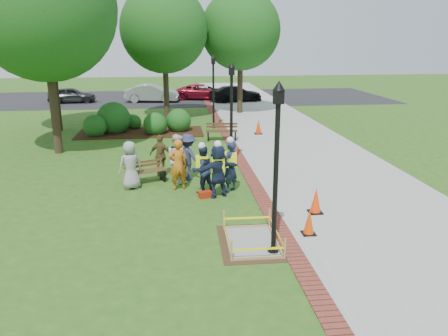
{
  "coord_description": "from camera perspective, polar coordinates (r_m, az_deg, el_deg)",
  "views": [
    {
      "loc": [
        -1.12,
        -12.68,
        5.16
      ],
      "look_at": [
        0.5,
        1.2,
        1.0
      ],
      "focal_mm": 35.0,
      "sensor_mm": 36.0,
      "label": 1
    }
  ],
  "objects": [
    {
      "name": "tree_back",
      "position": [
        29.14,
        -7.85,
        17.55
      ],
      "size": [
        5.55,
        5.55,
        8.51
      ],
      "color": "#3D2D1E",
      "rests_on": "ground"
    },
    {
      "name": "shrub_a",
      "position": [
        25.03,
        -16.4,
        4.01
      ],
      "size": [
        1.29,
        1.29,
        1.29
      ],
      "primitive_type": "sphere",
      "color": "#154513",
      "rests_on": "ground"
    },
    {
      "name": "hivis_worker_b",
      "position": [
        15.06,
        0.8,
        0.42
      ],
      "size": [
        0.67,
        0.67,
        1.96
      ],
      "color": "#16223A",
      "rests_on": "ground"
    },
    {
      "name": "lamp_far",
      "position": [
        25.92,
        -1.4,
        10.65
      ],
      "size": [
        0.28,
        0.28,
        4.26
      ],
      "color": "black",
      "rests_on": "ground"
    },
    {
      "name": "casual_person_d",
      "position": [
        17.04,
        -8.23,
        1.63
      ],
      "size": [
        0.61,
        0.52,
        1.62
      ],
      "color": "brown",
      "rests_on": "ground"
    },
    {
      "name": "wet_concrete_pad",
      "position": [
        11.57,
        3.68,
        -8.66
      ],
      "size": [
        1.75,
        2.33,
        0.55
      ],
      "color": "#47331E",
      "rests_on": "ground"
    },
    {
      "name": "casual_person_c",
      "position": [
        16.21,
        -6.11,
        1.27
      ],
      "size": [
        0.67,
        0.68,
        1.81
      ],
      "color": "silver",
      "rests_on": "ground"
    },
    {
      "name": "shrub_b",
      "position": [
        25.7,
        -14.09,
        4.51
      ],
      "size": [
        1.88,
        1.88,
        1.88
      ],
      "primitive_type": "sphere",
      "color": "#154513",
      "rests_on": "ground"
    },
    {
      "name": "parking_lot",
      "position": [
        40.03,
        -5.06,
        9.13
      ],
      "size": [
        36.0,
        12.0,
        0.01
      ],
      "primitive_type": "cube",
      "color": "black",
      "rests_on": "ground"
    },
    {
      "name": "brick_edging",
      "position": [
        23.43,
        0.54,
        3.9
      ],
      "size": [
        0.5,
        60.0,
        0.03
      ],
      "primitive_type": "cube",
      "color": "maroon",
      "rests_on": "ground"
    },
    {
      "name": "casual_person_b",
      "position": [
        15.38,
        -6.03,
        0.43
      ],
      "size": [
        0.65,
        0.5,
        1.81
      ],
      "color": "#BF6416",
      "rests_on": "ground"
    },
    {
      "name": "ground",
      "position": [
        13.73,
        -1.5,
        -5.5
      ],
      "size": [
        100.0,
        100.0,
        0.0
      ],
      "primitive_type": "plane",
      "color": "#285116",
      "rests_on": "ground"
    },
    {
      "name": "casual_person_a",
      "position": [
        15.75,
        -12.13,
        0.36
      ],
      "size": [
        0.65,
        0.54,
        1.72
      ],
      "color": "gray",
      "rests_on": "ground"
    },
    {
      "name": "sidewalk",
      "position": [
        24.05,
        8.27,
        4.05
      ],
      "size": [
        6.0,
        60.0,
        0.02
      ],
      "primitive_type": "cube",
      "color": "#9E9E99",
      "rests_on": "ground"
    },
    {
      "name": "mulch_bed",
      "position": [
        25.28,
        -10.82,
        4.56
      ],
      "size": [
        7.0,
        3.0,
        0.05
      ],
      "primitive_type": "cube",
      "color": "#381E0F",
      "rests_on": "ground"
    },
    {
      "name": "parked_car_d",
      "position": [
        37.52,
        1.54,
        8.68
      ],
      "size": [
        2.83,
        4.7,
        1.43
      ],
      "primitive_type": "imported",
      "rotation": [
        0.0,
        0.0,
        1.79
      ],
      "color": "black",
      "rests_on": "ground"
    },
    {
      "name": "shrub_c",
      "position": [
        24.79,
        -8.91,
        4.37
      ],
      "size": [
        1.32,
        1.32,
        1.32
      ],
      "primitive_type": "sphere",
      "color": "#154513",
      "rests_on": "ground"
    },
    {
      "name": "cone_far",
      "position": [
        24.5,
        4.52,
        5.33
      ],
      "size": [
        0.42,
        0.42,
        0.83
      ],
      "color": "black",
      "rests_on": "ground"
    },
    {
      "name": "hivis_worker_c",
      "position": [
        15.02,
        -2.88,
        0.06
      ],
      "size": [
        0.62,
        0.55,
        1.79
      ],
      "color": "#17203D",
      "rests_on": "ground"
    },
    {
      "name": "lamp_mid",
      "position": [
        18.04,
        0.98,
        8.04
      ],
      "size": [
        0.28,
        0.28,
        4.26
      ],
      "color": "black",
      "rests_on": "ground"
    },
    {
      "name": "hivis_worker_a",
      "position": [
        14.57,
        -0.79,
        -0.16
      ],
      "size": [
        0.67,
        0.55,
        1.95
      ],
      "color": "#1C214A",
      "rests_on": "ground"
    },
    {
      "name": "cone_front",
      "position": [
        12.18,
        11.05,
        -7.03
      ],
      "size": [
        0.37,
        0.37,
        0.72
      ],
      "color": "black",
      "rests_on": "ground"
    },
    {
      "name": "toolbox",
      "position": [
        14.74,
        -2.49,
        -3.47
      ],
      "size": [
        0.49,
        0.35,
        0.22
      ],
      "primitive_type": "cube",
      "rotation": [
        0.0,
        0.0,
        0.28
      ],
      "color": "#9E200C",
      "rests_on": "ground"
    },
    {
      "name": "parked_car_c",
      "position": [
        38.9,
        -2.75,
        8.95
      ],
      "size": [
        2.87,
        4.67,
        1.42
      ],
      "primitive_type": "imported",
      "rotation": [
        0.0,
        0.0,
        1.33
      ],
      "color": "maroon",
      "rests_on": "ground"
    },
    {
      "name": "cone_back",
      "position": [
        13.63,
        11.9,
        -4.26
      ],
      "size": [
        0.41,
        0.41,
        0.82
      ],
      "color": "black",
      "rests_on": "ground"
    },
    {
      "name": "tree_left",
      "position": [
        21.33,
        -22.56,
        18.75
      ],
      "size": [
        6.29,
        6.29,
        9.57
      ],
      "color": "#3D2D1E",
      "rests_on": "ground"
    },
    {
      "name": "parked_car_b",
      "position": [
        37.7,
        -9.32,
        8.51
      ],
      "size": [
        2.76,
        5.14,
        1.6
      ],
      "primitive_type": "imported",
      "rotation": [
        0.0,
        0.0,
        1.44
      ],
      "color": "#A4A3A8",
      "rests_on": "ground"
    },
    {
      "name": "tree_right",
      "position": [
        31.32,
        2.18,
        17.54
      ],
      "size": [
        5.44,
        5.44,
        8.42
      ],
      "color": "#3D2D1E",
      "rests_on": "ground"
    },
    {
      "name": "parked_car_a",
      "position": [
        38.82,
        -19.17,
        8.05
      ],
      "size": [
        2.26,
        4.45,
        1.4
      ],
      "primitive_type": "imported",
      "rotation": [
        0.0,
        0.0,
        1.66
      ],
      "color": "#2B2C2E",
      "rests_on": "ground"
    },
    {
      "name": "bench_far",
      "position": [
        22.97,
        -0.3,
        4.33
      ],
      "size": [
        1.7,
        0.73,
        0.89
      ],
      "color": "#54371D",
      "rests_on": "ground"
    },
    {
      "name": "lamp_near",
      "position": [
        10.32,
        6.86,
        1.4
      ],
      "size": [
        0.28,
        0.28,
        4.26
      ],
      "color": "black",
      "rests_on": "ground"
    },
    {
      "name": "tree_far",
      "position": [
        26.79,
        -21.91,
        16.78
      ],
      "size": [
        5.73,
        5.73,
        8.65
      ],
      "color": "#3D2D1E",
      "rests_on": "ground"
    },
    {
      "name": "shrub_e",
      "position": [
        26.53,
        -11.68,
        5.03
      ],
      "size": [
        0.92,
        0.92,
        0.92
      ],
      "primitive_type": "sphere",
      "color": "#154513",
      "rests_on": "ground"
    },
    {
      "name": "bench_near",
      "position": [
        16.4,
        -10.16,
        -1.08
      ],
      "size": [
        1.57,
        1.02,
        0.81
      ],
      "color": "brown",
      "rests_on": "ground"
    },
    {
      "name": "shrub_d",
      "position": [
        25.4,
        -5.92,
        4.78
      ],
      "size": [
        1.42,
        1.42,
        1.42
      ],
      "primitive_type": "sphere",
      "color": "#154513",
      "rests_on": "ground"
    },
    {
      "name": "casual_person_e",
      "position": [
        16.46,
        -4.73,
        1.44
      ],
      "size": [
        0.66,
        0.64,
        1.75
      ],
      "color": "#2D2F4F",
      "rests_on": "ground"
    }
  ]
}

